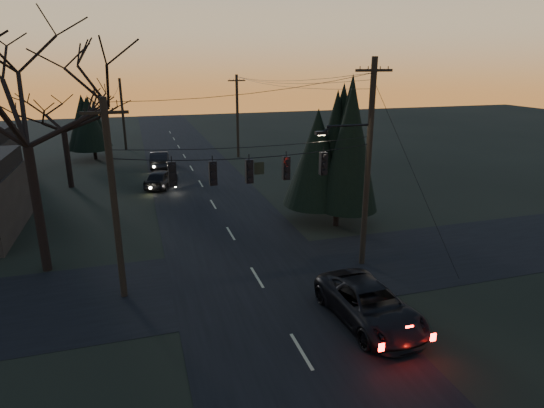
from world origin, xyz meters
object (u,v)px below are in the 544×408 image
object	(u,v)px
utility_pole_right	(362,263)
utility_pole_left	(124,296)
sedan_oncoming_b	(160,159)
suv_near	(370,305)
utility_pole_far_l	(126,149)
utility_pole_far_r	(238,157)
sedan_oncoming_a	(161,178)
bare_tree_left	(19,91)
evergreen_right	(339,151)

from	to	relation	value
utility_pole_right	utility_pole_left	distance (m)	11.50
utility_pole_right	sedan_oncoming_b	distance (m)	26.74
suv_near	sedan_oncoming_b	size ratio (longest dim) A/B	1.17
utility_pole_left	utility_pole_far_l	size ratio (longest dim) A/B	1.06
utility_pole_right	utility_pole_left	bearing A→B (deg)	180.00
utility_pole_left	utility_pole_far_r	world-z (taller)	same
utility_pole_far_r	sedan_oncoming_b	distance (m)	8.76
utility_pole_right	sedan_oncoming_a	distance (m)	19.91
utility_pole_left	bare_tree_left	xyz separation A→B (m)	(-3.62, 3.81, 8.54)
utility_pole_left	utility_pole_far_r	bearing A→B (deg)	67.67
suv_near	sedan_oncoming_a	size ratio (longest dim) A/B	1.26
evergreen_right	sedan_oncoming_a	xyz separation A→B (m)	(-9.79, 12.36, -3.94)
utility_pole_right	utility_pole_far_l	size ratio (longest dim) A/B	1.25
utility_pole_left	evergreen_right	bearing A→B (deg)	23.71
utility_pole_far_l	evergreen_right	xyz separation A→B (m)	(12.59, -30.47, 4.67)
utility_pole_right	utility_pole_far_r	distance (m)	28.00
utility_pole_far_r	sedan_oncoming_a	size ratio (longest dim) A/B	1.98
utility_pole_right	sedan_oncoming_a	bearing A→B (deg)	115.93
utility_pole_left	utility_pole_far_l	xyz separation A→B (m)	(0.00, 36.00, 0.00)
utility_pole_left	bare_tree_left	world-z (taller)	bare_tree_left
utility_pole_far_r	sedan_oncoming_b	size ratio (longest dim) A/B	1.84
utility_pole_right	sedan_oncoming_a	xyz separation A→B (m)	(-8.70, 17.89, 0.73)
utility_pole_left	suv_near	bearing A→B (deg)	-28.35
utility_pole_far_r	suv_near	distance (m)	33.05
utility_pole_left	sedan_oncoming_b	size ratio (longest dim) A/B	1.84
utility_pole_left	suv_near	xyz separation A→B (m)	(9.20, -4.96, 0.75)
sedan_oncoming_a	bare_tree_left	bearing A→B (deg)	88.09
utility_pole_far_r	bare_tree_left	bearing A→B (deg)	-122.02
utility_pole_far_r	evergreen_right	size ratio (longest dim) A/B	1.04
bare_tree_left	sedan_oncoming_a	xyz separation A→B (m)	(6.42, 14.08, -7.80)
suv_near	sedan_oncoming_b	distance (m)	30.96
bare_tree_left	sedan_oncoming_a	world-z (taller)	bare_tree_left
utility_pole_left	sedan_oncoming_b	bearing A→B (deg)	82.89
utility_pole_far_r	bare_tree_left	size ratio (longest dim) A/B	0.70
utility_pole_far_l	suv_near	world-z (taller)	utility_pole_far_l
utility_pole_left	utility_pole_far_l	world-z (taller)	utility_pole_left
sedan_oncoming_b	suv_near	bearing A→B (deg)	107.30
utility_pole_far_r	utility_pole_left	bearing A→B (deg)	-112.33
utility_pole_far_r	utility_pole_far_l	size ratio (longest dim) A/B	1.06
utility_pole_left	evergreen_right	size ratio (longest dim) A/B	1.04
utility_pole_far_l	utility_pole_right	bearing A→B (deg)	-72.28
utility_pole_far_r	evergreen_right	world-z (taller)	evergreen_right
utility_pole_far_r	suv_near	bearing A→B (deg)	-93.99
evergreen_right	utility_pole_left	bearing A→B (deg)	-156.29
suv_near	evergreen_right	bearing A→B (deg)	68.34
utility_pole_far_l	suv_near	size ratio (longest dim) A/B	1.48
utility_pole_left	sedan_oncoming_a	xyz separation A→B (m)	(2.80, 17.89, 0.73)
utility_pole_left	sedan_oncoming_b	distance (m)	25.61
utility_pole_far_r	sedan_oncoming_a	distance (m)	13.36
utility_pole_right	sedan_oncoming_b	size ratio (longest dim) A/B	2.16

